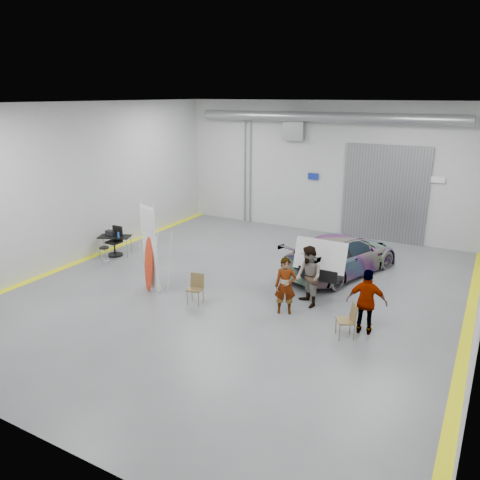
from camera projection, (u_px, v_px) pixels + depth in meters
The scene contains 13 objects.
ground at pixel (241, 290), 15.59m from camera, with size 16.00×16.00×0.00m, color #5C5F63.
room_shell at pixel (278, 160), 16.12m from camera, with size 14.02×16.18×6.01m.
sedan_car at pixel (342, 254), 16.88m from camera, with size 2.03×4.98×1.44m, color silver.
person_a at pixel (285, 286), 13.73m from camera, with size 0.63×0.41×1.73m, color #90684E.
person_b at pixel (309, 277), 14.20m from camera, with size 0.93×0.71×1.90m, color #467180.
person_c at pixel (367, 302), 12.54m from camera, with size 1.07×0.44×1.84m, color #A15635.
surfboard_display at pixel (151, 256), 15.13m from camera, with size 0.82×0.44×3.05m.
folding_chair_near at pixel (195, 295), 14.54m from camera, with size 0.52×0.54×0.93m.
folding_chair_far at pixel (345, 327), 12.50m from camera, with size 0.61×0.73×0.95m.
shop_stool at pixel (105, 256), 17.76m from camera, with size 0.37×0.37×0.73m.
work_table at pixel (113, 236), 18.82m from camera, with size 1.40×1.06×1.02m.
office_chair at pixel (116, 243), 18.82m from camera, with size 0.62×0.62×1.17m.
trunk_lid at pixel (322, 252), 14.79m from camera, with size 1.68×1.02×0.04m, color silver.
Camera 1 is at (6.90, -12.62, 6.26)m, focal length 35.00 mm.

